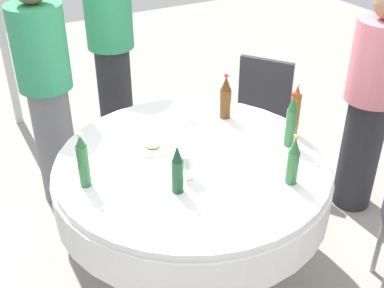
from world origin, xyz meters
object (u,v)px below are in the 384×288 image
(person_left, at_px, (111,48))
(chair_far, at_px, (268,98))
(plate_near, at_px, (152,147))
(bottle_amber_rear, at_px, (295,111))
(plate_mid, at_px, (175,118))
(bottle_dark_green_left, at_px, (177,170))
(person_east, at_px, (47,90))
(bottle_green_inner, at_px, (293,161))
(dining_table, at_px, (192,181))
(wine_glass_north, at_px, (191,142))
(bottle_green_far, at_px, (83,161))
(bottle_brown_north, at_px, (226,98))
(wine_glass_inner, at_px, (188,162))
(bottle_green_east, at_px, (291,122))
(person_inner, at_px, (370,102))

(person_left, distance_m, chair_far, 1.24)
(plate_near, distance_m, chair_far, 1.38)
(bottle_amber_rear, bearing_deg, plate_mid, 47.01)
(bottle_dark_green_left, distance_m, person_east, 1.29)
(bottle_green_inner, xyz_separation_m, chair_far, (1.19, -0.76, -0.35))
(dining_table, relative_size, plate_mid, 6.24)
(bottle_green_inner, distance_m, person_east, 1.68)
(bottle_amber_rear, relative_size, plate_mid, 1.33)
(dining_table, xyz_separation_m, bottle_dark_green_left, (-0.22, 0.20, 0.27))
(wine_glass_north, xyz_separation_m, chair_far, (0.76, -1.09, -0.32))
(bottle_green_far, xyz_separation_m, plate_mid, (0.39, -0.70, -0.13))
(bottle_amber_rear, distance_m, chair_far, 1.00)
(bottle_green_far, relative_size, plate_mid, 1.23)
(person_left, bearing_deg, dining_table, -90.00)
(chair_far, bearing_deg, person_east, -134.56)
(bottle_amber_rear, relative_size, person_left, 0.19)
(bottle_brown_north, bearing_deg, dining_table, 127.84)
(wine_glass_inner, bearing_deg, wine_glass_north, -33.41)
(bottle_brown_north, distance_m, plate_mid, 0.33)
(bottle_dark_green_left, relative_size, bottle_green_inner, 0.99)
(plate_mid, bearing_deg, bottle_green_inner, -166.66)
(bottle_green_east, xyz_separation_m, person_inner, (0.10, -0.73, -0.10))
(plate_mid, xyz_separation_m, person_left, (0.93, 0.04, 0.16))
(bottle_green_east, distance_m, wine_glass_north, 0.57)
(bottle_green_far, bearing_deg, bottle_green_inner, -117.74)
(bottle_amber_rear, relative_size, bottle_green_far, 1.08)
(bottle_green_inner, height_order, chair_far, bottle_green_inner)
(bottle_brown_north, relative_size, plate_near, 1.37)
(bottle_dark_green_left, relative_size, person_east, 0.17)
(bottle_green_inner, relative_size, plate_mid, 1.13)
(person_inner, bearing_deg, plate_mid, -110.79)
(bottle_amber_rear, distance_m, plate_near, 0.84)
(bottle_green_east, height_order, person_east, person_east)
(bottle_brown_north, xyz_separation_m, plate_mid, (0.12, 0.29, -0.12))
(bottle_green_inner, xyz_separation_m, wine_glass_north, (0.44, 0.33, -0.02))
(chair_far, bearing_deg, plate_mid, -106.49)
(bottle_dark_green_left, height_order, bottle_green_east, bottle_green_east)
(wine_glass_north, bearing_deg, wine_glass_inner, 146.59)
(bottle_brown_north, bearing_deg, person_east, 51.75)
(wine_glass_north, distance_m, plate_mid, 0.46)
(bottle_dark_green_left, height_order, bottle_green_inner, bottle_green_inner)
(bottle_green_far, relative_size, chair_far, 0.34)
(wine_glass_inner, relative_size, plate_near, 0.68)
(plate_mid, bearing_deg, wine_glass_inner, 158.99)
(bottle_green_inner, bearing_deg, dining_table, 37.39)
(bottle_green_east, bearing_deg, chair_far, -31.22)
(dining_table, relative_size, bottle_green_inner, 5.53)
(bottle_amber_rear, xyz_separation_m, plate_mid, (0.49, 0.52, -0.14))
(bottle_green_inner, height_order, bottle_brown_north, bottle_brown_north)
(bottle_amber_rear, distance_m, bottle_green_inner, 0.50)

